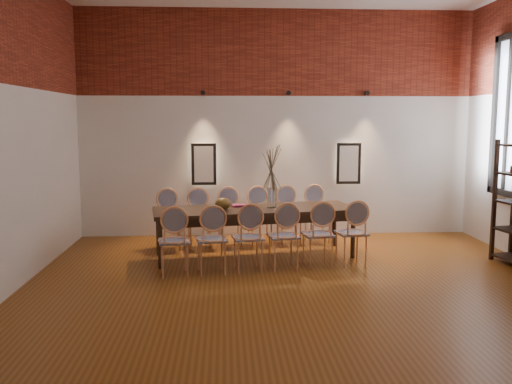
{
  "coord_description": "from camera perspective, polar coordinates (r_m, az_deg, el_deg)",
  "views": [
    {
      "loc": [
        -0.93,
        -6.19,
        2.09
      ],
      "look_at": [
        -0.48,
        1.53,
        1.05
      ],
      "focal_mm": 38.0,
      "sensor_mm": 36.0,
      "label": 1
    }
  ],
  "objects": [
    {
      "name": "window_frame",
      "position": [
        9.28,
        24.98,
        7.33
      ],
      "size": [
        0.08,
        0.9,
        2.5
      ],
      "primitive_type": "cube",
      "color": "black",
      "rests_on": "wall_right"
    },
    {
      "name": "window_glass",
      "position": [
        9.29,
        25.09,
        7.32
      ],
      "size": [
        0.02,
        0.78,
        2.38
      ],
      "primitive_type": "cube",
      "color": "silver",
      "rests_on": "wall_right"
    },
    {
      "name": "wall_back",
      "position": [
        9.78,
        2.15,
        7.13
      ],
      "size": [
        7.0,
        0.1,
        4.0
      ],
      "primitive_type": "cube",
      "color": "silver",
      "rests_on": "ground"
    },
    {
      "name": "chair_near_a",
      "position": [
        7.38,
        -8.62,
        -5.11
      ],
      "size": [
        0.5,
        0.5,
        0.94
      ],
      "primitive_type": null,
      "rotation": [
        0.0,
        0.0,
        0.15
      ],
      "color": "#E39B69",
      "rests_on": "floor"
    },
    {
      "name": "chair_far_a",
      "position": [
        8.88,
        -9.22,
        -2.95
      ],
      "size": [
        0.5,
        0.5,
        0.94
      ],
      "primitive_type": null,
      "rotation": [
        0.0,
        0.0,
        3.29
      ],
      "color": "#E39B69",
      "rests_on": "floor"
    },
    {
      "name": "brick_band_back",
      "position": [
        9.78,
        2.23,
        14.47
      ],
      "size": [
        7.0,
        0.02,
        1.5
      ],
      "primitive_type": "cube",
      "color": "maroon",
      "rests_on": "ground"
    },
    {
      "name": "chair_far_e",
      "position": [
        9.2,
        3.5,
        -2.5
      ],
      "size": [
        0.5,
        0.5,
        0.94
      ],
      "primitive_type": null,
      "rotation": [
        0.0,
        0.0,
        3.29
      ],
      "color": "#E39B69",
      "rests_on": "floor"
    },
    {
      "name": "spot_fixture_mid",
      "position": [
        9.69,
        3.44,
        10.37
      ],
      "size": [
        0.08,
        0.1,
        0.08
      ],
      "primitive_type": "cylinder",
      "rotation": [
        1.57,
        0.0,
        0.0
      ],
      "color": "black",
      "rests_on": "wall_back"
    },
    {
      "name": "chair_far_c",
      "position": [
        8.98,
        -2.75,
        -2.74
      ],
      "size": [
        0.5,
        0.5,
        0.94
      ],
      "primitive_type": null,
      "rotation": [
        0.0,
        0.0,
        3.29
      ],
      "color": "#E39B69",
      "rests_on": "floor"
    },
    {
      "name": "spot_fixture_right",
      "position": [
        9.95,
        11.6,
        10.16
      ],
      "size": [
        0.08,
        0.1,
        0.08
      ],
      "primitive_type": "cylinder",
      "rotation": [
        1.57,
        0.0,
        0.0
      ],
      "color": "black",
      "rests_on": "wall_back"
    },
    {
      "name": "vase",
      "position": [
        8.27,
        1.67,
        -0.61
      ],
      "size": [
        0.14,
        0.14,
        0.3
      ],
      "primitive_type": "cylinder",
      "color": "silver",
      "rests_on": "dining_table"
    },
    {
      "name": "chair_near_f",
      "position": [
        7.93,
        10.01,
        -4.24
      ],
      "size": [
        0.5,
        0.5,
        0.94
      ],
      "primitive_type": null,
      "rotation": [
        0.0,
        0.0,
        0.15
      ],
      "color": "#E39B69",
      "rests_on": "floor"
    },
    {
      "name": "chair_near_b",
      "position": [
        7.42,
        -4.71,
        -4.97
      ],
      "size": [
        0.5,
        0.5,
        0.94
      ],
      "primitive_type": null,
      "rotation": [
        0.0,
        0.0,
        0.15
      ],
      "color": "#E39B69",
      "rests_on": "floor"
    },
    {
      "name": "chair_near_c",
      "position": [
        7.5,
        -0.85,
        -4.81
      ],
      "size": [
        0.5,
        0.5,
        0.94
      ],
      "primitive_type": null,
      "rotation": [
        0.0,
        0.0,
        0.15
      ],
      "color": "#E39B69",
      "rests_on": "floor"
    },
    {
      "name": "chair_near_e",
      "position": [
        7.75,
        6.53,
        -4.44
      ],
      "size": [
        0.5,
        0.5,
        0.94
      ],
      "primitive_type": null,
      "rotation": [
        0.0,
        0.0,
        0.15
      ],
      "color": "#E39B69",
      "rests_on": "floor"
    },
    {
      "name": "bowl",
      "position": [
        8.09,
        -3.48,
        -1.24
      ],
      "size": [
        0.24,
        0.24,
        0.18
      ],
      "primitive_type": "ellipsoid",
      "color": "brown",
      "rests_on": "dining_table"
    },
    {
      "name": "window_mullion",
      "position": [
        9.28,
        24.98,
        7.33
      ],
      "size": [
        0.06,
        0.06,
        2.4
      ],
      "primitive_type": "cube",
      "color": "black",
      "rests_on": "wall_right"
    },
    {
      "name": "floor",
      "position": [
        6.6,
        5.05,
        -10.91
      ],
      "size": [
        7.0,
        7.0,
        0.02
      ],
      "primitive_type": "cube",
      "color": "brown",
      "rests_on": "ground"
    },
    {
      "name": "niche_right",
      "position": [
        9.93,
        9.69,
        2.99
      ],
      "size": [
        0.36,
        0.06,
        0.66
      ],
      "primitive_type": "cube",
      "color": "#FFEAC6",
      "rests_on": "wall_back"
    },
    {
      "name": "dining_table",
      "position": [
        8.31,
        -0.16,
        -4.25
      ],
      "size": [
        3.15,
        1.42,
        0.75
      ],
      "primitive_type": "cube",
      "rotation": [
        0.0,
        0.0,
        0.15
      ],
      "color": "#382416",
      "rests_on": "floor"
    },
    {
      "name": "chair_far_d",
      "position": [
        9.08,
        0.41,
        -2.62
      ],
      "size": [
        0.5,
        0.5,
        0.94
      ],
      "primitive_type": null,
      "rotation": [
        0.0,
        0.0,
        3.29
      ],
      "color": "#E39B69",
      "rests_on": "floor"
    },
    {
      "name": "niche_left",
      "position": [
        9.68,
        -5.51,
        2.94
      ],
      "size": [
        0.36,
        0.06,
        0.66
      ],
      "primitive_type": "cube",
      "color": "#FFEAC6",
      "rests_on": "wall_back"
    },
    {
      "name": "chair_far_b",
      "position": [
        8.92,
        -5.96,
        -2.85
      ],
      "size": [
        0.5,
        0.5,
        0.94
      ],
      "primitive_type": null,
      "rotation": [
        0.0,
        0.0,
        3.29
      ],
      "color": "#E39B69",
      "rests_on": "floor"
    },
    {
      "name": "wall_front",
      "position": [
        2.8,
        16.16,
        5.55
      ],
      "size": [
        7.0,
        0.1,
        4.0
      ],
      "primitive_type": "cube",
      "color": "silver",
      "rests_on": "ground"
    },
    {
      "name": "chair_near_d",
      "position": [
        7.61,
        2.9,
        -4.63
      ],
      "size": [
        0.5,
        0.5,
        0.94
      ],
      "primitive_type": null,
      "rotation": [
        0.0,
        0.0,
        0.15
      ],
      "color": "#E39B69",
      "rests_on": "floor"
    },
    {
      "name": "book",
      "position": [
        8.39,
        -1.64,
        -1.42
      ],
      "size": [
        0.28,
        0.22,
        0.03
      ],
      "primitive_type": "cube",
      "rotation": [
        0.0,
        0.0,
        0.15
      ],
      "color": "maroon",
      "rests_on": "dining_table"
    },
    {
      "name": "chair_far_f",
      "position": [
        9.34,
        6.49,
        -2.37
      ],
      "size": [
        0.5,
        0.5,
        0.94
      ],
      "primitive_type": null,
      "rotation": [
        0.0,
        0.0,
        3.29
      ],
      "color": "#E39B69",
      "rests_on": "floor"
    },
    {
      "name": "dried_branches",
      "position": [
        8.22,
        1.68,
        2.5
      ],
      "size": [
        0.5,
        0.5,
        0.7
      ],
      "primitive_type": null,
      "color": "brown",
      "rests_on": "vase"
    },
    {
      "name": "spot_fixture_left",
      "position": [
        9.63,
        -5.61,
        10.36
      ],
      "size": [
        0.08,
        0.1,
        0.08
      ],
      "primitive_type": "cylinder",
      "rotation": [
        1.57,
        0.0,
        0.0
      ],
      "color": "black",
      "rests_on": "wall_back"
    }
  ]
}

